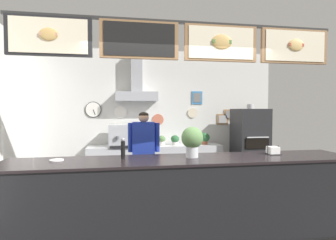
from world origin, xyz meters
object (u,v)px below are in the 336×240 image
Objects in this scene: potted_sage at (175,140)px; napkin_holder at (273,151)px; condiment_plate at (57,160)px; basil_vase at (192,140)px; shop_worker at (144,157)px; espresso_machine at (123,136)px; potted_rosemary at (205,138)px; pepper_grinder at (123,148)px; pizza_oven at (250,148)px; potted_oregano at (162,140)px.

napkin_holder is (0.90, -2.31, 0.09)m from potted_sage.
basil_vase reaches higher than condiment_plate.
shop_worker reaches higher than espresso_machine.
espresso_machine is 2.80× the size of potted_sage.
potted_sage is 0.65m from potted_rosemary.
potted_sage is at bearing 64.41° from pepper_grinder.
potted_oregano is at bearing 173.14° from pizza_oven.
napkin_holder is at bearing -68.69° from potted_sage.
potted_rosemary is 1.55× the size of condiment_plate.
pizza_oven is at bearing 36.77° from pepper_grinder.
potted_rosemary is at bearing 41.76° from condiment_plate.
basil_vase reaches higher than potted_oregano.
condiment_plate is at bearing -178.79° from pepper_grinder.
potted_sage is at bearing 169.91° from pizza_oven.
shop_worker is (-2.34, -0.88, 0.03)m from pizza_oven.
espresso_machine is 0.81m from potted_oregano.
basil_vase is 0.87m from pepper_grinder.
basil_vase reaches higher than napkin_holder.
potted_rosemary is at bearing -5.12° from potted_sage.
potted_oregano is at bearing 70.33° from pepper_grinder.
basil_vase reaches higher than pepper_grinder.
pepper_grinder is (-1.74, -2.23, 0.14)m from potted_rosemary.
pizza_oven is 2.79m from basil_vase.
shop_worker is 1.36m from basil_vase.
pepper_grinder reaches higher than potted_rosemary.
basil_vase is 1.15m from napkin_holder.
shop_worker is 1.19m from espresso_machine.
condiment_plate is at bearing 178.23° from basil_vase.
espresso_machine is at bearing 71.26° from condiment_plate.
napkin_holder is at bearing -83.54° from potted_rosemary.
pizza_oven is 2.71m from espresso_machine.
potted_rosemary is (0.65, -0.06, 0.03)m from potted_sage.
potted_rosemary is 2.83m from pepper_grinder.
potted_oregano is 0.54× the size of basil_vase.
pizza_oven is 6.97× the size of pepper_grinder.
basil_vase is (-0.88, -2.29, 0.23)m from potted_rosemary.
pepper_grinder reaches higher than potted_sage.
pepper_grinder is at bearing 1.21° from condiment_plate.
pepper_grinder is at bearing -143.23° from pizza_oven.
basil_vase is (0.06, -2.30, 0.25)m from potted_oregano.
potted_sage is (0.76, 1.16, 0.14)m from shop_worker.
shop_worker is at bearing 45.77° from condiment_plate.
potted_sage is at bearing 10.56° from potted_oregano.
pepper_grinder is at bearing 175.56° from basil_vase.
shop_worker reaches higher than potted_oregano.
napkin_holder reaches higher than condiment_plate.
basil_vase is at bearing -4.44° from pepper_grinder.
napkin_holder is (1.66, -1.15, 0.23)m from shop_worker.
pizza_oven is at bearing -153.44° from shop_worker.
potted_sage is 1.24× the size of napkin_holder.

